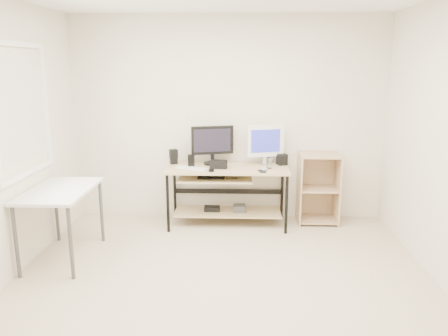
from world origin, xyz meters
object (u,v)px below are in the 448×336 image
(side_table, at_px, (60,197))
(desk, at_px, (226,183))
(shelf_unit, at_px, (318,187))
(audio_controller, at_px, (191,161))
(white_imac, at_px, (266,142))
(black_monitor, at_px, (212,143))

(side_table, bearing_deg, desk, 32.65)
(shelf_unit, bearing_deg, audio_controller, -173.42)
(shelf_unit, height_order, audio_controller, audio_controller)
(side_table, height_order, shelf_unit, shelf_unit)
(side_table, xyz_separation_m, audio_controller, (1.23, 1.04, 0.16))
(white_imac, xyz_separation_m, audio_controller, (-0.92, -0.17, -0.21))
(black_monitor, height_order, audio_controller, black_monitor)
(black_monitor, relative_size, white_imac, 1.04)
(side_table, distance_m, white_imac, 2.49)
(white_imac, height_order, audio_controller, white_imac)
(desk, xyz_separation_m, black_monitor, (-0.17, 0.15, 0.49))
(side_table, bearing_deg, black_monitor, 39.15)
(desk, relative_size, audio_controller, 9.45)
(side_table, relative_size, white_imac, 1.96)
(black_monitor, bearing_deg, desk, -55.22)
(side_table, relative_size, audio_controller, 6.30)
(shelf_unit, bearing_deg, desk, -172.23)
(desk, distance_m, audio_controller, 0.51)
(black_monitor, bearing_deg, white_imac, -15.02)
(audio_controller, bearing_deg, black_monitor, 36.74)
(shelf_unit, bearing_deg, black_monitor, -179.42)
(desk, relative_size, shelf_unit, 1.67)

